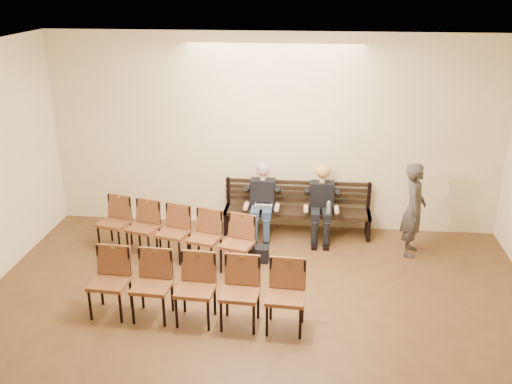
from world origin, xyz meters
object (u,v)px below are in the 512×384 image
at_px(bag, 259,254).
at_px(chair_row_front, 173,234).
at_px(seated_woman, 321,206).
at_px(passerby, 414,203).
at_px(seated_man, 262,201).
at_px(laptop, 263,209).
at_px(water_bottle, 328,214).
at_px(chair_row_back, 195,290).
at_px(bench, 297,222).

xyz_separation_m(bag, chair_row_front, (-1.39, -0.05, 0.32)).
relative_size(seated_woman, bag, 3.63).
bearing_deg(passerby, seated_man, 90.57).
relative_size(laptop, water_bottle, 1.38).
bearing_deg(seated_man, passerby, -10.09).
height_order(laptop, chair_row_front, chair_row_front).
xyz_separation_m(seated_man, chair_row_front, (-1.36, -1.04, -0.20)).
relative_size(bag, chair_row_back, 0.12).
distance_m(passerby, chair_row_front, 3.96).
xyz_separation_m(seated_man, laptop, (0.02, -0.13, -0.08)).
relative_size(bag, passerby, 0.18).
height_order(laptop, passerby, passerby).
relative_size(seated_man, laptop, 4.23).
height_order(bench, chair_row_front, chair_row_front).
distance_m(seated_man, water_bottle, 1.18).
bearing_deg(chair_row_back, chair_row_front, 115.43).
height_order(laptop, water_bottle, same).
height_order(seated_woman, passerby, passerby).
height_order(water_bottle, chair_row_back, chair_row_back).
bearing_deg(water_bottle, laptop, 173.68).
bearing_deg(bench, seated_man, -168.83).
bearing_deg(bag, chair_row_back, -110.13).
relative_size(bench, passerby, 1.43).
distance_m(bench, bag, 1.26).
bearing_deg(seated_woman, laptop, -172.47).
bearing_deg(passerby, bag, 112.93).
relative_size(bench, laptop, 8.54).
height_order(bench, water_bottle, water_bottle).
height_order(bag, chair_row_back, chair_row_back).
xyz_separation_m(seated_woman, water_bottle, (0.12, -0.26, -0.05)).
xyz_separation_m(bench, laptop, (-0.58, -0.25, 0.34)).
relative_size(seated_woman, passerby, 0.67).
bearing_deg(chair_row_back, seated_woman, 62.16).
bearing_deg(chair_row_back, laptop, 79.08).
relative_size(seated_woman, water_bottle, 5.52).
bearing_deg(chair_row_back, passerby, 39.53).
bearing_deg(passerby, bench, 84.12).
height_order(seated_woman, laptop, seated_woman).
distance_m(passerby, chair_row_back, 3.96).
height_order(laptop, chair_row_back, chair_row_back).
relative_size(bag, chair_row_front, 0.12).
bearing_deg(laptop, bench, 21.98).
xyz_separation_m(laptop, chair_row_back, (-0.65, -2.66, -0.09)).
xyz_separation_m(seated_man, seated_woman, (1.03, 0.00, -0.03)).
height_order(seated_man, chair_row_front, seated_man).
bearing_deg(chair_row_front, bag, 17.16).
relative_size(seated_man, seated_woman, 1.06).
xyz_separation_m(seated_woman, bag, (-1.00, -0.99, -0.49)).
xyz_separation_m(laptop, bag, (0.01, -0.86, -0.44)).
bearing_deg(bag, laptop, 90.53).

